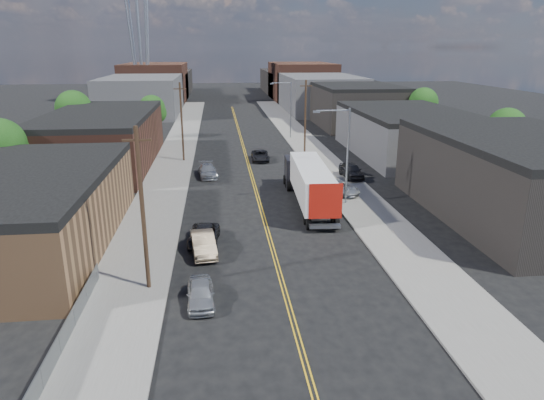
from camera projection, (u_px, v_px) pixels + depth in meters
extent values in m
plane|color=black|center=(241.00, 139.00, 77.90)|extent=(260.00, 260.00, 0.00)
cube|color=gold|center=(247.00, 160.00, 63.68)|extent=(0.32, 120.00, 0.01)
cube|color=slate|center=(174.00, 161.00, 62.65)|extent=(5.00, 140.00, 0.15)
cube|color=slate|center=(318.00, 157.00, 64.67)|extent=(5.00, 140.00, 0.15)
cube|color=brown|center=(24.00, 214.00, 35.43)|extent=(12.00, 22.00, 5.00)
cube|color=black|center=(18.00, 177.00, 34.58)|extent=(12.00, 22.00, 0.60)
cube|color=#45251B|center=(102.00, 141.00, 59.92)|extent=(12.00, 26.00, 6.00)
cube|color=black|center=(99.00, 115.00, 58.92)|extent=(12.00, 26.00, 0.60)
cube|color=black|center=(522.00, 181.00, 41.36)|extent=(14.00, 22.00, 6.50)
cube|color=black|center=(529.00, 139.00, 40.29)|extent=(14.00, 22.00, 0.60)
cube|color=navy|center=(446.00, 179.00, 40.53)|extent=(0.30, 20.00, 0.80)
cube|color=#3C3C3F|center=(407.00, 134.00, 66.15)|extent=(14.00, 24.00, 5.50)
cube|color=black|center=(409.00, 112.00, 65.23)|extent=(14.00, 24.00, 0.60)
cube|color=black|center=(355.00, 107.00, 90.56)|extent=(14.00, 22.00, 7.00)
cube|color=black|center=(356.00, 86.00, 89.41)|extent=(14.00, 22.00, 0.60)
cube|color=#3C3C3F|center=(143.00, 95.00, 107.73)|extent=(16.00, 30.00, 8.00)
cube|color=#3C3C3F|center=(320.00, 93.00, 111.99)|extent=(16.00, 30.00, 8.00)
cube|color=#45251B|center=(156.00, 83.00, 131.12)|extent=(16.00, 26.00, 10.00)
cube|color=#45251B|center=(301.00, 81.00, 135.38)|extent=(16.00, 26.00, 10.00)
cube|color=black|center=(164.00, 83.00, 150.52)|extent=(16.00, 40.00, 7.00)
cube|color=black|center=(291.00, 82.00, 154.78)|extent=(16.00, 40.00, 7.00)
cylinder|color=gray|center=(140.00, 44.00, 118.42)|extent=(0.80, 0.80, 30.00)
cylinder|color=gray|center=(131.00, 43.00, 116.56)|extent=(1.94, 1.94, 29.98)
cylinder|color=gray|center=(146.00, 43.00, 116.94)|extent=(1.94, 1.94, 29.98)
cylinder|color=gray|center=(133.00, 44.00, 119.90)|extent=(1.94, 1.94, 29.98)
cylinder|color=gray|center=(148.00, 44.00, 120.27)|extent=(1.94, 1.94, 29.98)
cylinder|color=gray|center=(347.00, 158.00, 44.23)|extent=(0.18, 0.18, 9.00)
cylinder|color=gray|center=(333.00, 110.00, 42.77)|extent=(3.00, 0.12, 0.12)
cube|color=gray|center=(316.00, 112.00, 42.64)|extent=(0.60, 0.25, 0.18)
cylinder|color=gray|center=(291.00, 110.00, 77.39)|extent=(0.18, 0.18, 9.00)
cylinder|color=gray|center=(282.00, 83.00, 75.94)|extent=(3.00, 0.12, 0.12)
cube|color=gray|center=(272.00, 84.00, 75.81)|extent=(0.60, 0.25, 0.18)
cylinder|color=black|center=(143.00, 212.00, 28.14)|extent=(0.26, 0.26, 10.00)
cube|color=black|center=(137.00, 140.00, 26.87)|extent=(1.60, 0.12, 0.12)
cylinder|color=black|center=(182.00, 123.00, 61.30)|extent=(0.26, 0.26, 10.00)
cube|color=black|center=(180.00, 89.00, 60.04)|extent=(1.60, 0.12, 0.12)
cylinder|color=black|center=(305.00, 117.00, 65.89)|extent=(0.26, 0.26, 10.00)
cube|color=black|center=(306.00, 86.00, 64.63)|extent=(1.60, 0.12, 0.12)
cube|color=slate|center=(60.00, 346.00, 22.95)|extent=(0.02, 16.00, 1.20)
cube|color=slate|center=(58.00, 335.00, 22.77)|extent=(0.05, 16.00, 0.05)
cylinder|color=black|center=(6.00, 179.00, 46.27)|extent=(0.36, 0.36, 4.25)
sphere|color=#173B10|center=(0.00, 144.00, 45.25)|extent=(4.76, 4.76, 4.76)
sphere|color=#173B10|center=(9.00, 152.00, 45.85)|extent=(3.74, 3.74, 3.74)
cylinder|color=black|center=(77.00, 133.00, 69.93)|extent=(0.36, 0.36, 4.50)
sphere|color=#173B10|center=(74.00, 108.00, 68.84)|extent=(5.04, 5.04, 5.04)
sphere|color=#173B10|center=(79.00, 114.00, 69.46)|extent=(3.96, 3.96, 3.96)
sphere|color=#173B10|center=(70.00, 113.00, 68.60)|extent=(3.60, 3.60, 3.60)
cylinder|color=black|center=(153.00, 127.00, 77.74)|extent=(0.36, 0.36, 3.75)
sphere|color=#173B10|center=(152.00, 108.00, 76.83)|extent=(4.20, 4.20, 4.20)
sphere|color=#173B10|center=(156.00, 113.00, 77.41)|extent=(3.30, 3.30, 3.30)
sphere|color=#173B10|center=(149.00, 112.00, 76.56)|extent=(3.00, 3.00, 3.00)
cylinder|color=black|center=(503.00, 154.00, 57.75)|extent=(0.36, 0.36, 4.00)
sphere|color=#173B10|center=(506.00, 127.00, 56.78)|extent=(4.48, 4.48, 4.48)
sphere|color=#173B10|center=(509.00, 133.00, 57.37)|extent=(3.52, 3.52, 3.52)
sphere|color=#173B10|center=(504.00, 132.00, 56.52)|extent=(3.20, 3.20, 3.20)
cylinder|color=black|center=(421.00, 123.00, 80.45)|extent=(0.36, 0.36, 4.25)
sphere|color=#173B10|center=(423.00, 102.00, 79.43)|extent=(4.76, 4.76, 4.76)
sphere|color=#173B10|center=(426.00, 107.00, 80.03)|extent=(3.74, 3.74, 3.74)
sphere|color=#173B10|center=(421.00, 106.00, 79.18)|extent=(3.40, 3.40, 3.40)
cube|color=silver|center=(311.00, 181.00, 43.60)|extent=(3.23, 12.23, 2.83)
cube|color=#9A140B|center=(326.00, 201.00, 37.86)|extent=(2.65, 0.25, 2.85)
cube|color=gray|center=(325.00, 226.00, 38.48)|extent=(2.52, 0.72, 0.25)
cube|color=black|center=(297.00, 172.00, 51.00)|extent=(2.68, 3.35, 3.13)
cylinder|color=black|center=(321.00, 221.00, 39.82)|extent=(2.67, 1.14, 1.01)
cylinder|color=black|center=(297.00, 182.00, 51.32)|extent=(2.57, 1.14, 1.01)
imported|color=#ABAEB0|center=(201.00, 293.00, 27.77)|extent=(1.75, 3.94, 1.32)
imported|color=#7E6B52|center=(203.00, 244.00, 34.55)|extent=(2.12, 4.69, 1.49)
imported|color=black|center=(204.00, 236.00, 36.29)|extent=(2.50, 4.77, 1.28)
imported|color=#9D9FA1|center=(208.00, 171.00, 55.21)|extent=(2.41, 4.93, 1.38)
imported|color=#B5B9BB|center=(340.00, 188.00, 48.21)|extent=(4.02, 5.02, 1.27)
imported|color=black|center=(351.00, 171.00, 54.14)|extent=(2.09, 4.85, 1.63)
imported|color=black|center=(260.00, 156.00, 63.00)|extent=(2.34, 4.80, 1.32)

